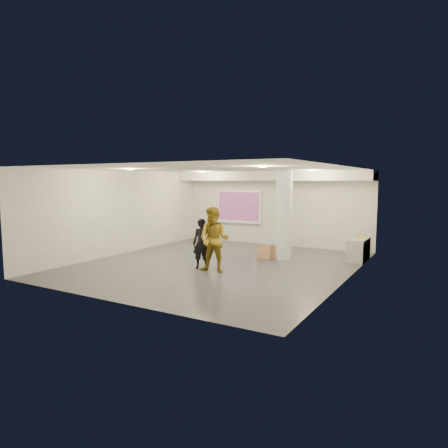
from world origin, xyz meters
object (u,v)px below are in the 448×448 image
Objects in this scene: credenza at (358,249)px; man at (214,240)px; column at (284,215)px; woman at (202,244)px; projection_screen at (239,207)px.

man reaches higher than credenza.
column is 1.59× the size of man.
woman is at bearing 150.33° from man.
man is at bearing -69.19° from projection_screen.
projection_screen reaches higher than man.
projection_screen is (-3.10, 2.65, 0.03)m from column.
credenza is 5.07m from man.
column is 2.36× the size of credenza.
man is (-3.26, -3.84, 0.58)m from credenza.
projection_screen is 5.83m from man.
column is 3.11m from woman.
column reaches higher than man.
column is 1.98× the size of woman.
column is 3.01m from man.
projection_screen is 5.67m from credenza.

